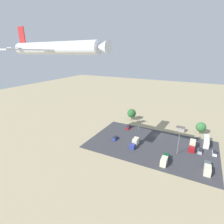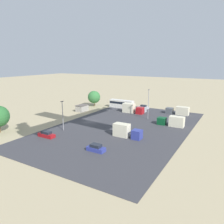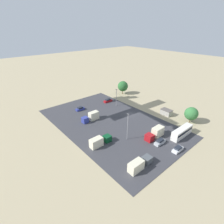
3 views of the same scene
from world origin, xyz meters
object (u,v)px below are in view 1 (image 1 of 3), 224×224
(parked_car_3, at_px, (115,138))
(parked_truck_2, at_px, (207,169))
(parked_car_1, at_px, (200,151))
(parked_truck_1, at_px, (135,143))
(parked_car_2, at_px, (215,153))
(parked_truck_0, at_px, (165,160))
(parked_car_0, at_px, (129,127))
(parked_truck_3, at_px, (192,145))
(airplane, at_px, (56,48))
(bus, at_px, (206,141))
(shed_building, at_px, (180,129))

(parked_car_3, relative_size, parked_truck_2, 0.50)
(parked_car_1, distance_m, parked_truck_1, 29.66)
(parked_car_2, xyz_separation_m, parked_truck_0, (18.63, 17.02, 0.81))
(parked_car_0, xyz_separation_m, parked_truck_3, (-35.55, 7.50, 0.91))
(parked_car_3, height_order, parked_truck_3, parked_truck_3)
(parked_truck_1, height_order, airplane, airplane)
(parked_car_0, height_order, parked_truck_1, parked_truck_1)
(parked_car_0, bearing_deg, parked_car_1, 166.27)
(parked_car_0, relative_size, parked_truck_2, 0.57)
(parked_car_2, xyz_separation_m, airplane, (52.89, 36.88, 44.00))
(bus, relative_size, airplane, 0.26)
(parked_car_0, xyz_separation_m, parked_truck_2, (-41.95, 23.38, 0.69))
(airplane, bearing_deg, parked_car_0, 174.91)
(parked_truck_1, bearing_deg, shed_building, -122.13)
(parked_car_1, xyz_separation_m, parked_truck_1, (28.51, 8.13, 0.85))
(parked_car_1, distance_m, airplane, 73.51)
(parked_car_2, relative_size, parked_truck_2, 0.52)
(parked_truck_1, distance_m, parked_truck_3, 27.04)
(parked_truck_2, bearing_deg, parked_truck_0, -172.82)
(shed_building, bearing_deg, parked_truck_0, 87.12)
(parked_car_0, relative_size, parked_car_3, 1.15)
(parked_car_2, bearing_deg, parked_truck_1, 15.15)
(bus, relative_size, parked_car_1, 2.38)
(shed_building, distance_m, parked_truck_0, 35.81)
(bus, distance_m, parked_truck_0, 29.54)
(parked_truck_1, relative_size, parked_truck_3, 0.95)
(parked_car_2, bearing_deg, parked_truck_3, -5.00)
(parked_car_1, relative_size, airplane, 0.11)
(parked_truck_2, bearing_deg, bus, 91.37)
(parked_car_3, distance_m, airplane, 53.12)
(parked_car_0, xyz_separation_m, parked_car_1, (-39.00, 9.53, 0.02))
(parked_car_2, xyz_separation_m, parked_car_3, (45.88, 7.85, 0.06))
(shed_building, xyz_separation_m, parked_truck_2, (-13.83, 33.79, 0.16))
(parked_car_1, xyz_separation_m, parked_truck_0, (12.68, 15.82, 0.72))
(parked_truck_1, xyz_separation_m, airplane, (18.43, 27.55, 43.06))
(parked_car_0, bearing_deg, parked_car_3, 86.69)
(parked_car_0, xyz_separation_m, parked_truck_1, (-10.48, 17.66, 0.87))
(parked_truck_0, xyz_separation_m, parked_truck_3, (-9.23, -17.85, 0.16))
(parked_car_2, relative_size, airplane, 0.11)
(parked_car_0, height_order, parked_truck_2, parked_truck_2)
(shed_building, bearing_deg, parked_car_3, 42.47)
(parked_car_3, xyz_separation_m, parked_truck_1, (-11.42, 1.48, 0.88))
(bus, xyz_separation_m, parked_car_1, (2.39, 9.58, -1.08))
(parked_truck_1, bearing_deg, parked_truck_2, 169.69)
(airplane, bearing_deg, parked_truck_3, 135.80)
(parked_car_2, bearing_deg, parked_car_0, -10.49)
(parked_truck_3, bearing_deg, parked_car_1, 149.54)
(shed_building, xyz_separation_m, parked_car_1, (-10.88, 19.94, -0.50))
(parked_truck_1, bearing_deg, parked_truck_3, -157.95)
(parked_truck_0, relative_size, airplane, 0.20)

